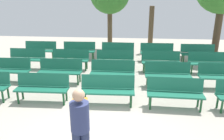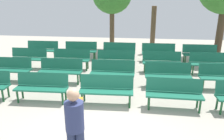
{
  "view_description": "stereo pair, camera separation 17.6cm",
  "coord_description": "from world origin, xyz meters",
  "px_view_note": "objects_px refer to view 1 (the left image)",
  "views": [
    {
      "loc": [
        0.71,
        -4.56,
        3.19
      ],
      "look_at": [
        0.0,
        3.16,
        0.55
      ],
      "focal_mm": 36.33,
      "sensor_mm": 36.0,
      "label": 1
    },
    {
      "loc": [
        0.89,
        -4.54,
        3.19
      ],
      "look_at": [
        0.0,
        3.16,
        0.55
      ],
      "focal_mm": 36.33,
      "sensor_mm": 36.0,
      "label": 2
    }
  ],
  "objects_px": {
    "bench_r1_c0": "(9,68)",
    "bench_r1_c4": "(222,74)",
    "bench_r1_c1": "(60,69)",
    "bench_r3_c4": "(198,52)",
    "bench_r1_c3": "(168,73)",
    "bench_r3_c0": "(40,49)",
    "bench_r0_c2": "(108,88)",
    "visitor_with_backpack": "(80,125)",
    "bench_r2_c2": "(115,59)",
    "bench_r1_c2": "(112,71)",
    "bench_r2_c1": "(70,58)",
    "tree_0": "(151,29)",
    "bench_r2_c4": "(208,61)",
    "bench_r3_c2": "(118,50)",
    "bench_r2_c3": "(161,60)",
    "bench_r3_c1": "(79,49)",
    "bench_r3_c3": "(157,51)",
    "bench_r0_c1": "(42,86)",
    "bench_r2_c0": "(27,57)",
    "bench_r0_c3": "(175,91)"
  },
  "relations": [
    {
      "from": "bench_r1_c3",
      "to": "visitor_with_backpack",
      "type": "distance_m",
      "value": 4.77
    },
    {
      "from": "bench_r2_c0",
      "to": "bench_r2_c3",
      "type": "xyz_separation_m",
      "value": [
        5.84,
        0.06,
        0.0
      ]
    },
    {
      "from": "tree_0",
      "to": "bench_r1_c4",
      "type": "bearing_deg",
      "value": -67.57
    },
    {
      "from": "bench_r3_c1",
      "to": "tree_0",
      "type": "xyz_separation_m",
      "value": [
        3.67,
        2.01,
        0.76
      ]
    },
    {
      "from": "bench_r0_c2",
      "to": "bench_r3_c2",
      "type": "height_order",
      "value": "same"
    },
    {
      "from": "bench_r0_c2",
      "to": "bench_r2_c4",
      "type": "height_order",
      "value": "same"
    },
    {
      "from": "bench_r1_c2",
      "to": "bench_r1_c1",
      "type": "bearing_deg",
      "value": -178.71
    },
    {
      "from": "bench_r3_c1",
      "to": "bench_r2_c4",
      "type": "bearing_deg",
      "value": -16.88
    },
    {
      "from": "bench_r2_c4",
      "to": "bench_r3_c2",
      "type": "distance_m",
      "value": 4.17
    },
    {
      "from": "bench_r2_c2",
      "to": "bench_r1_c2",
      "type": "bearing_deg",
      "value": -89.65
    },
    {
      "from": "bench_r1_c1",
      "to": "bench_r3_c2",
      "type": "xyz_separation_m",
      "value": [
        1.91,
        3.15,
        0.0
      ]
    },
    {
      "from": "bench_r1_c4",
      "to": "bench_r3_c2",
      "type": "relative_size",
      "value": 1.0
    },
    {
      "from": "bench_r1_c3",
      "to": "bench_r3_c0",
      "type": "height_order",
      "value": "same"
    },
    {
      "from": "bench_r2_c2",
      "to": "bench_r2_c3",
      "type": "relative_size",
      "value": 1.0
    },
    {
      "from": "bench_r0_c1",
      "to": "bench_r1_c3",
      "type": "xyz_separation_m",
      "value": [
        3.97,
        1.56,
        0.0
      ]
    },
    {
      "from": "bench_r3_c4",
      "to": "bench_r3_c2",
      "type": "bearing_deg",
      "value": 177.89
    },
    {
      "from": "bench_r0_c3",
      "to": "visitor_with_backpack",
      "type": "height_order",
      "value": "visitor_with_backpack"
    },
    {
      "from": "bench_r0_c2",
      "to": "bench_r2_c2",
      "type": "distance_m",
      "value": 3.12
    },
    {
      "from": "bench_r2_c4",
      "to": "bench_r3_c1",
      "type": "height_order",
      "value": "same"
    },
    {
      "from": "bench_r2_c4",
      "to": "bench_r2_c3",
      "type": "bearing_deg",
      "value": 178.73
    },
    {
      "from": "bench_r1_c4",
      "to": "bench_r1_c0",
      "type": "bearing_deg",
      "value": 178.69
    },
    {
      "from": "bench_r0_c3",
      "to": "bench_r1_c0",
      "type": "relative_size",
      "value": 1.01
    },
    {
      "from": "bench_r2_c2",
      "to": "bench_r2_c3",
      "type": "height_order",
      "value": "same"
    },
    {
      "from": "bench_r2_c1",
      "to": "tree_0",
      "type": "distance_m",
      "value": 5.21
    },
    {
      "from": "bench_r2_c1",
      "to": "bench_r3_c1",
      "type": "height_order",
      "value": "same"
    },
    {
      "from": "bench_r1_c0",
      "to": "bench_r1_c4",
      "type": "bearing_deg",
      "value": 0.18
    },
    {
      "from": "bench_r0_c3",
      "to": "bench_r1_c4",
      "type": "height_order",
      "value": "same"
    },
    {
      "from": "bench_r1_c1",
      "to": "bench_r3_c4",
      "type": "xyz_separation_m",
      "value": [
        5.77,
        3.12,
        0.0
      ]
    },
    {
      "from": "bench_r2_c0",
      "to": "bench_r3_c0",
      "type": "bearing_deg",
      "value": 90.92
    },
    {
      "from": "bench_r1_c1",
      "to": "bench_r3_c3",
      "type": "distance_m",
      "value": 4.97
    },
    {
      "from": "bench_r0_c1",
      "to": "tree_0",
      "type": "xyz_separation_m",
      "value": [
        3.7,
        6.76,
        0.76
      ]
    },
    {
      "from": "bench_r2_c3",
      "to": "bench_r3_c4",
      "type": "xyz_separation_m",
      "value": [
        1.92,
        1.55,
        0.0
      ]
    },
    {
      "from": "bench_r2_c0",
      "to": "visitor_with_backpack",
      "type": "relative_size",
      "value": 0.97
    },
    {
      "from": "tree_0",
      "to": "bench_r3_c4",
      "type": "bearing_deg",
      "value": -43.76
    },
    {
      "from": "bench_r1_c3",
      "to": "bench_r1_c2",
      "type": "bearing_deg",
      "value": 176.97
    },
    {
      "from": "bench_r0_c1",
      "to": "bench_r3_c1",
      "type": "height_order",
      "value": "same"
    },
    {
      "from": "bench_r0_c3",
      "to": "bench_r3_c3",
      "type": "xyz_separation_m",
      "value": [
        -0.07,
        4.79,
        0.0
      ]
    },
    {
      "from": "bench_r1_c2",
      "to": "bench_r3_c4",
      "type": "relative_size",
      "value": 1.0
    },
    {
      "from": "bench_r0_c3",
      "to": "bench_r2_c4",
      "type": "bearing_deg",
      "value": 60.95
    },
    {
      "from": "bench_r3_c3",
      "to": "bench_r2_c3",
      "type": "bearing_deg",
      "value": -91.28
    },
    {
      "from": "bench_r0_c2",
      "to": "visitor_with_backpack",
      "type": "distance_m",
      "value": 2.74
    },
    {
      "from": "bench_r1_c0",
      "to": "bench_r1_c1",
      "type": "relative_size",
      "value": 1.0
    },
    {
      "from": "bench_r0_c2",
      "to": "bench_r2_c2",
      "type": "relative_size",
      "value": 1.01
    },
    {
      "from": "bench_r1_c1",
      "to": "bench_r3_c4",
      "type": "height_order",
      "value": "same"
    },
    {
      "from": "bench_r0_c2",
      "to": "bench_r2_c3",
      "type": "height_order",
      "value": "same"
    },
    {
      "from": "bench_r3_c0",
      "to": "bench_r2_c4",
      "type": "bearing_deg",
      "value": -11.76
    },
    {
      "from": "bench_r1_c3",
      "to": "bench_r2_c4",
      "type": "bearing_deg",
      "value": 39.5
    },
    {
      "from": "bench_r2_c2",
      "to": "bench_r3_c1",
      "type": "bearing_deg",
      "value": 139.41
    },
    {
      "from": "bench_r2_c4",
      "to": "bench_r3_c4",
      "type": "height_order",
      "value": "same"
    },
    {
      "from": "bench_r2_c3",
      "to": "bench_r3_c1",
      "type": "distance_m",
      "value": 4.19
    }
  ]
}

